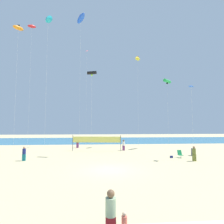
{
  "coord_description": "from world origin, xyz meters",
  "views": [
    {
      "loc": [
        -0.97,
        -15.74,
        3.93
      ],
      "look_at": [
        0.68,
        6.48,
        5.61
      ],
      "focal_mm": 28.07,
      "sensor_mm": 36.0,
      "label": 1
    }
  ],
  "objects_px": {
    "beachgoer_olive_shirt": "(194,153)",
    "kite_blue_diamond": "(191,87)",
    "kite_yellow_inflatable": "(138,59)",
    "kite_pink_diamond": "(87,53)",
    "kite_red_inflatable": "(32,27)",
    "volleyball_net": "(97,140)",
    "folding_beach_chair": "(180,154)",
    "kite_orange_inflatable": "(18,28)",
    "beach_handbag": "(171,157)",
    "kite_cyan_delta": "(48,19)",
    "beachgoer_white_shirt": "(124,145)",
    "kite_blue_inflatable": "(81,18)",
    "kite_green_tube": "(167,81)",
    "kite_black_tube": "(92,73)",
    "beachgoer_charcoal_shirt": "(78,142)",
    "mother_figure": "(111,212)",
    "beachgoer_navy_shirt": "(24,153)",
    "trash_barrel": "(193,152)",
    "toddler_figure": "(124,224)"
  },
  "relations": [
    {
      "from": "folding_beach_chair",
      "to": "kite_black_tube",
      "type": "bearing_deg",
      "value": 178.45
    },
    {
      "from": "kite_orange_inflatable",
      "to": "kite_yellow_inflatable",
      "type": "distance_m",
      "value": 20.11
    },
    {
      "from": "kite_cyan_delta",
      "to": "toddler_figure",
      "type": "bearing_deg",
      "value": -65.72
    },
    {
      "from": "kite_blue_diamond",
      "to": "kite_blue_inflatable",
      "type": "relative_size",
      "value": 0.39
    },
    {
      "from": "beachgoer_white_shirt",
      "to": "beachgoer_olive_shirt",
      "type": "bearing_deg",
      "value": 4.75
    },
    {
      "from": "beachgoer_charcoal_shirt",
      "to": "kite_orange_inflatable",
      "type": "relative_size",
      "value": 0.1
    },
    {
      "from": "kite_blue_diamond",
      "to": "kite_green_tube",
      "type": "bearing_deg",
      "value": 83.85
    },
    {
      "from": "trash_barrel",
      "to": "kite_black_tube",
      "type": "relative_size",
      "value": 0.08
    },
    {
      "from": "kite_cyan_delta",
      "to": "kite_pink_diamond",
      "type": "xyz_separation_m",
      "value": [
        5.06,
        7.97,
        -1.69
      ]
    },
    {
      "from": "beach_handbag",
      "to": "kite_cyan_delta",
      "type": "height_order",
      "value": "kite_cyan_delta"
    },
    {
      "from": "kite_cyan_delta",
      "to": "kite_blue_inflatable",
      "type": "xyz_separation_m",
      "value": [
        4.39,
        3.2,
        2.27
      ]
    },
    {
      "from": "folding_beach_chair",
      "to": "kite_yellow_inflatable",
      "type": "xyz_separation_m",
      "value": [
        -2.58,
        11.14,
        16.1
      ]
    },
    {
      "from": "kite_orange_inflatable",
      "to": "kite_yellow_inflatable",
      "type": "xyz_separation_m",
      "value": [
        18.12,
        8.71,
        -0.32
      ]
    },
    {
      "from": "beachgoer_white_shirt",
      "to": "beach_handbag",
      "type": "xyz_separation_m",
      "value": [
        4.85,
        -6.67,
        -0.76
      ]
    },
    {
      "from": "mother_figure",
      "to": "folding_beach_chair",
      "type": "relative_size",
      "value": 1.86
    },
    {
      "from": "beachgoer_olive_shirt",
      "to": "kite_blue_diamond",
      "type": "xyz_separation_m",
      "value": [
        0.46,
        0.93,
        7.56
      ]
    },
    {
      "from": "toddler_figure",
      "to": "beachgoer_olive_shirt",
      "type": "xyz_separation_m",
      "value": [
        9.55,
        12.44,
        0.4
      ]
    },
    {
      "from": "kite_blue_inflatable",
      "to": "kite_black_tube",
      "type": "bearing_deg",
      "value": -67.08
    },
    {
      "from": "beachgoer_charcoal_shirt",
      "to": "kite_pink_diamond",
      "type": "xyz_separation_m",
      "value": [
        1.27,
        1.85,
        16.76
      ]
    },
    {
      "from": "beach_handbag",
      "to": "kite_black_tube",
      "type": "xyz_separation_m",
      "value": [
        -9.71,
        2.43,
        10.79
      ]
    },
    {
      "from": "kite_blue_inflatable",
      "to": "beachgoer_navy_shirt",
      "type": "bearing_deg",
      "value": -123.31
    },
    {
      "from": "beachgoer_white_shirt",
      "to": "beachgoer_charcoal_shirt",
      "type": "relative_size",
      "value": 0.91
    },
    {
      "from": "kite_orange_inflatable",
      "to": "kite_red_inflatable",
      "type": "distance_m",
      "value": 7.89
    },
    {
      "from": "beachgoer_charcoal_shirt",
      "to": "kite_yellow_inflatable",
      "type": "distance_m",
      "value": 19.09
    },
    {
      "from": "beachgoer_white_shirt",
      "to": "kite_cyan_delta",
      "type": "height_order",
      "value": "kite_cyan_delta"
    },
    {
      "from": "beachgoer_white_shirt",
      "to": "kite_blue_inflatable",
      "type": "bearing_deg",
      "value": -128.79
    },
    {
      "from": "kite_red_inflatable",
      "to": "volleyball_net",
      "type": "bearing_deg",
      "value": -13.94
    },
    {
      "from": "beachgoer_navy_shirt",
      "to": "kite_green_tube",
      "type": "bearing_deg",
      "value": -11.2
    },
    {
      "from": "kite_black_tube",
      "to": "folding_beach_chair",
      "type": "bearing_deg",
      "value": -11.94
    },
    {
      "from": "kite_cyan_delta",
      "to": "kite_blue_diamond",
      "type": "bearing_deg",
      "value": -16.01
    },
    {
      "from": "kite_green_tube",
      "to": "kite_black_tube",
      "type": "relative_size",
      "value": 1.07
    },
    {
      "from": "beach_handbag",
      "to": "kite_blue_inflatable",
      "type": "distance_m",
      "value": 25.7
    },
    {
      "from": "kite_cyan_delta",
      "to": "kite_yellow_inflatable",
      "type": "height_order",
      "value": "kite_cyan_delta"
    },
    {
      "from": "toddler_figure",
      "to": "kite_green_tube",
      "type": "height_order",
      "value": "kite_green_tube"
    },
    {
      "from": "kite_pink_diamond",
      "to": "beach_handbag",
      "type": "bearing_deg",
      "value": -47.56
    },
    {
      "from": "kite_yellow_inflatable",
      "to": "folding_beach_chair",
      "type": "bearing_deg",
      "value": -76.95
    },
    {
      "from": "kite_cyan_delta",
      "to": "kite_yellow_inflatable",
      "type": "relative_size",
      "value": 1.17
    },
    {
      "from": "kite_yellow_inflatable",
      "to": "kite_pink_diamond",
      "type": "xyz_separation_m",
      "value": [
        -9.71,
        0.92,
        1.17
      ]
    },
    {
      "from": "volleyball_net",
      "to": "beach_handbag",
      "type": "height_order",
      "value": "volleyball_net"
    },
    {
      "from": "volleyball_net",
      "to": "beach_handbag",
      "type": "xyz_separation_m",
      "value": [
        9.07,
        -6.44,
        -1.5
      ]
    },
    {
      "from": "mother_figure",
      "to": "kite_black_tube",
      "type": "bearing_deg",
      "value": 88.25
    },
    {
      "from": "kite_pink_diamond",
      "to": "kite_blue_inflatable",
      "type": "bearing_deg",
      "value": -98.04
    },
    {
      "from": "beach_handbag",
      "to": "kite_blue_inflatable",
      "type": "bearing_deg",
      "value": 147.87
    },
    {
      "from": "trash_barrel",
      "to": "kite_yellow_inflatable",
      "type": "distance_m",
      "value": 19.54
    },
    {
      "from": "beachgoer_olive_shirt",
      "to": "kite_blue_inflatable",
      "type": "distance_m",
      "value": 26.59
    },
    {
      "from": "kite_green_tube",
      "to": "kite_orange_inflatable",
      "type": "bearing_deg",
      "value": -164.59
    },
    {
      "from": "kite_yellow_inflatable",
      "to": "kite_blue_diamond",
      "type": "bearing_deg",
      "value": -73.49
    },
    {
      "from": "mother_figure",
      "to": "kite_blue_inflatable",
      "type": "distance_m",
      "value": 30.38
    },
    {
      "from": "beachgoer_white_shirt",
      "to": "kite_blue_inflatable",
      "type": "xyz_separation_m",
      "value": [
        -6.97,
        0.76,
        20.81
      ]
    },
    {
      "from": "folding_beach_chair",
      "to": "beachgoer_navy_shirt",
      "type": "bearing_deg",
      "value": -167.83
    }
  ]
}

